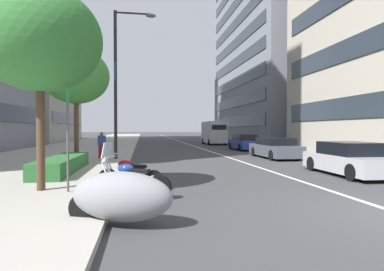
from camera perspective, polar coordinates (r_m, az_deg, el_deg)
sidewalk_right_plaza at (r=36.41m, az=-17.49°, el=-1.68°), size 160.00×9.54×0.15m
lane_centre_stripe at (r=41.36m, az=-1.18°, el=-1.40°), size 110.00×0.16×0.01m
motorcycle_nearest_camera at (r=6.22m, az=-12.65°, el=-10.67°), size 1.47×2.14×1.05m
motorcycle_second_in_row at (r=8.78m, az=-11.04°, el=-8.04°), size 1.01×2.10×1.48m
motorcycle_by_sign_pole at (r=9.96m, az=-11.14°, el=-7.14°), size 0.98×2.00×1.08m
car_mid_block_traffic at (r=14.22m, az=26.39°, el=-3.88°), size 4.39×1.98×1.32m
car_far_down_avenue at (r=20.85m, az=14.64°, el=-2.23°), size 4.62×1.87×1.29m
car_lead_in_lane at (r=28.38m, az=9.32°, el=-1.26°), size 4.21×1.87×1.38m
delivery_van_ahead at (r=38.45m, az=3.94°, el=0.58°), size 5.19×2.15×2.75m
parking_sign_by_curb at (r=9.17m, az=-21.39°, el=1.11°), size 0.32×0.06×2.85m
street_lamp_with_banners at (r=18.98m, az=-12.55°, el=11.34°), size 1.26×2.41×8.43m
clipped_hedge_bed at (r=13.75m, az=-22.15°, el=-4.78°), size 5.42×1.10×0.58m
street_tree_mid_sidewalk at (r=10.00m, az=-25.65°, el=15.20°), size 3.36×3.36×5.57m
street_tree_by_lamp_post at (r=17.02m, az=-20.09°, el=9.96°), size 3.25×3.25×5.71m
pedestrian_on_plaza at (r=19.13m, az=-15.87°, el=-1.67°), size 0.36×0.46×1.53m
office_tower_near_left at (r=53.49m, az=15.64°, el=19.38°), size 27.06×14.60×37.22m
office_tower_far_right_block at (r=57.96m, az=-29.43°, el=20.39°), size 20.60×15.69×42.16m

